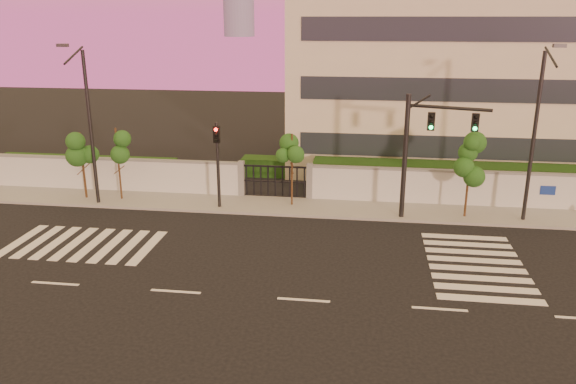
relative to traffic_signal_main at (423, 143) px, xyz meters
name	(u,v)px	position (x,y,z in m)	size (l,w,h in m)	color
ground	(304,300)	(-4.94, -9.49, -4.14)	(120.00, 120.00, 0.00)	black
sidewalk	(325,208)	(-4.94, 1.01, -4.07)	(60.00, 3.00, 0.15)	gray
perimeter_wall	(329,183)	(-4.83, 2.51, -3.07)	(60.00, 0.36, 2.20)	silver
hedge_row	(349,175)	(-3.77, 5.25, -3.32)	(41.00, 4.25, 1.80)	#163510
institutional_building	(468,77)	(4.06, 12.50, 2.01)	(24.40, 12.40, 12.25)	beige
road_markings	(278,257)	(-6.52, -5.73, -4.13)	(57.00, 7.62, 0.02)	silver
street_tree_b	(82,151)	(-18.77, 0.84, -1.21)	(1.58, 1.26, 3.97)	#382314
street_tree_c	(118,148)	(-16.65, 0.91, -0.99)	(1.30, 1.04, 4.28)	#382314
street_tree_d	(292,154)	(-6.77, 1.20, -1.08)	(1.33, 1.06, 4.16)	#382314
street_tree_e	(470,160)	(2.51, 0.54, -0.96)	(1.46, 1.16, 4.33)	#382314
traffic_signal_main	(423,143)	(0.00, 0.00, 0.00)	(4.08, 1.35, 6.55)	black
traffic_signal_secondary	(217,155)	(-10.71, 0.25, -1.06)	(0.38, 0.35, 4.86)	black
streetlight_west	(88,121)	(-17.70, -0.12, 0.69)	(0.53, 2.15, 8.94)	black
streetlight_east	(536,130)	(5.42, 0.26, 0.75)	(0.54, 2.18, 9.06)	black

